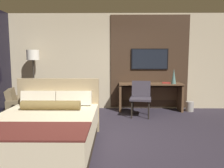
{
  "coord_description": "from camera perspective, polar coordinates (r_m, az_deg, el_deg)",
  "views": [
    {
      "loc": [
        0.09,
        -3.91,
        1.51
      ],
      "look_at": [
        0.05,
        0.9,
        0.94
      ],
      "focal_mm": 35.0,
      "sensor_mm": 36.0,
      "label": 1
    }
  ],
  "objects": [
    {
      "name": "floor_lamp",
      "position": [
        6.54,
        -19.91,
        5.93
      ],
      "size": [
        0.34,
        0.34,
        1.74
      ],
      "color": "#282623",
      "rests_on": "ground_plane"
    },
    {
      "name": "book",
      "position": [
        6.4,
        13.98,
        0.31
      ],
      "size": [
        0.24,
        0.18,
        0.03
      ],
      "color": "maroon",
      "rests_on": "desk"
    },
    {
      "name": "waste_bin",
      "position": [
        6.63,
        19.61,
        -5.53
      ],
      "size": [
        0.22,
        0.22,
        0.28
      ],
      "color": "gray",
      "rests_on": "ground_plane"
    },
    {
      "name": "tv",
      "position": [
        6.52,
        9.78,
        6.44
      ],
      "size": [
        1.08,
        0.04,
        0.61
      ],
      "color": "black"
    },
    {
      "name": "desk_chair",
      "position": [
        5.74,
        7.54,
        -2.89
      ],
      "size": [
        0.61,
        0.6,
        0.91
      ],
      "rotation": [
        0.0,
        0.0,
        -0.17
      ],
      "color": "#38333D",
      "rests_on": "ground_plane"
    },
    {
      "name": "ground_plane",
      "position": [
        4.2,
        -0.78,
        -14.3
      ],
      "size": [
        16.0,
        16.0,
        0.0
      ],
      "primitive_type": "plane",
      "color": "#28232D"
    },
    {
      "name": "armchair_by_window",
      "position": [
        5.97,
        -21.67,
        -5.9
      ],
      "size": [
        1.08,
        1.11,
        0.75
      ],
      "rotation": [
        0.0,
        0.0,
        1.87
      ],
      "color": "brown",
      "rests_on": "ground_plane"
    },
    {
      "name": "bed",
      "position": [
        3.78,
        -17.25,
        -11.6
      ],
      "size": [
        1.65,
        2.11,
        1.1
      ],
      "color": "#33281E",
      "rests_on": "ground_plane"
    },
    {
      "name": "wall_back_tv_panel",
      "position": [
        6.51,
        1.07,
        5.83
      ],
      "size": [
        7.2,
        0.09,
        2.8
      ],
      "color": "#BCAD8E",
      "rests_on": "ground_plane"
    },
    {
      "name": "vase_tall",
      "position": [
        6.36,
        15.83,
        1.97
      ],
      "size": [
        0.14,
        0.14,
        0.42
      ],
      "color": "#4C706B",
      "rests_on": "desk"
    },
    {
      "name": "desk",
      "position": [
        6.38,
        9.91,
        -2.08
      ],
      "size": [
        1.79,
        0.52,
        0.79
      ],
      "color": "brown",
      "rests_on": "ground_plane"
    }
  ]
}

